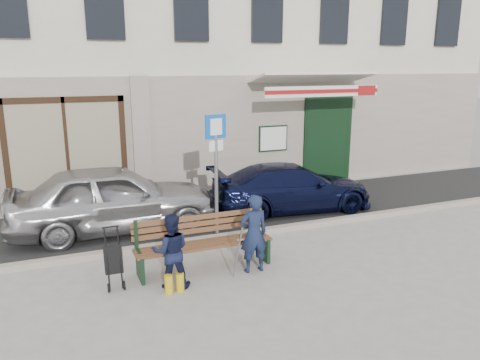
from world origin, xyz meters
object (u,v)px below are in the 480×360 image
parking_sign (216,158)px  bench (202,244)px  car_navy (292,187)px  car_silver (114,198)px  woman (171,251)px  stroller (113,261)px  man (254,234)px

parking_sign → bench: size_ratio=1.06×
car_navy → bench: car_navy is taller
bench → parking_sign: bearing=60.6°
car_silver → parking_sign: bearing=-123.0°
car_silver → parking_sign: parking_sign is taller
car_navy → woman: (-3.72, -2.91, 0.03)m
car_navy → bench: size_ratio=1.65×
car_navy → parking_sign: (-2.32, -1.13, 1.11)m
parking_sign → stroller: (-2.24, -1.40, -1.26)m
car_navy → bench: 3.91m
parking_sign → man: parking_sign is taller
car_navy → stroller: size_ratio=4.08×
car_navy → stroller: car_navy is taller
car_silver → man: 3.54m
car_navy → woman: size_ratio=3.25×
bench → woman: (-0.65, -0.47, 0.15)m
car_silver → bench: size_ratio=1.78×
parking_sign → man: 2.00m
parking_sign → woman: size_ratio=2.08×
bench → man: (0.80, -0.42, 0.23)m
bench → car_navy: bearing=38.5°
man → car_silver: bearing=-56.3°
man → stroller: size_ratio=1.41×
man → stroller: man is taller
man → stroller: (-2.30, 0.33, -0.25)m
parking_sign → stroller: parking_sign is taller
car_navy → stroller: (-4.57, -2.53, -0.14)m
parking_sign → stroller: bearing=-162.2°
woman → car_silver: bearing=-69.5°
car_navy → stroller: 5.22m
car_navy → stroller: bearing=124.1°
woman → bench: bearing=-132.6°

